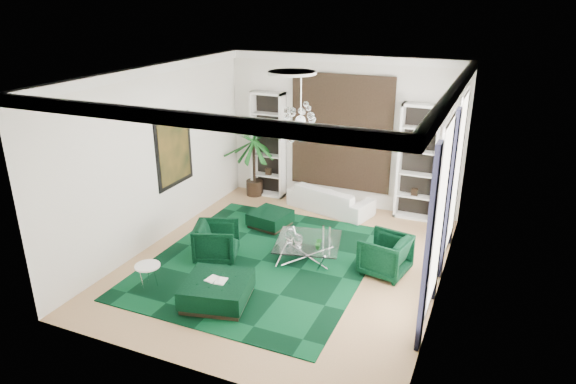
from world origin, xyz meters
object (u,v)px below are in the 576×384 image
at_px(coffee_table, 308,251).
at_px(palm, 254,151).
at_px(armchair_right, 385,255).
at_px(armchair_left, 217,242).
at_px(ottoman_front, 217,291).
at_px(sofa, 330,198).
at_px(ottoman_side, 270,219).
at_px(side_table, 149,276).

xyz_separation_m(coffee_table, palm, (-2.68, 2.90, 1.02)).
height_order(armchair_right, coffee_table, armchair_right).
height_order(armchair_left, ottoman_front, armchair_left).
height_order(sofa, palm, palm).
relative_size(coffee_table, ottoman_front, 1.15).
bearing_deg(sofa, armchair_left, 84.55).
bearing_deg(ottoman_side, side_table, -105.46).
distance_m(ottoman_front, side_table, 1.43).
bearing_deg(side_table, sofa, 68.57).
xyz_separation_m(armchair_left, armchair_right, (3.30, 0.78, 0.01)).
bearing_deg(armchair_left, coffee_table, -89.40).
bearing_deg(palm, coffee_table, -47.29).
xyz_separation_m(coffee_table, ottoman_front, (-0.91, -2.08, 0.00)).
height_order(armchair_right, side_table, armchair_right).
distance_m(sofa, armchair_right, 3.27).
height_order(ottoman_side, ottoman_front, ottoman_front).
distance_m(armchair_left, ottoman_front, 1.64).
relative_size(ottoman_side, side_table, 1.78).
distance_m(side_table, palm, 5.16).
height_order(ottoman_front, side_table, side_table).
bearing_deg(armchair_left, palm, -6.02).
distance_m(ottoman_side, palm, 2.37).
distance_m(sofa, coffee_table, 2.73).
relative_size(sofa, ottoman_front, 1.96).
relative_size(armchair_left, side_table, 1.83).
xyz_separation_m(sofa, coffee_table, (0.44, -2.69, -0.10)).
relative_size(armchair_right, ottoman_side, 1.05).
bearing_deg(armchair_right, ottoman_front, -38.18).
distance_m(sofa, palm, 2.43).
bearing_deg(armchair_right, side_table, -49.74).
height_order(coffee_table, palm, palm).
bearing_deg(side_table, ottoman_side, 74.54).
bearing_deg(sofa, armchair_right, 143.38).
xyz_separation_m(armchair_right, ottoman_front, (-2.47, -2.19, -0.18)).
height_order(sofa, armchair_left, armchair_left).
xyz_separation_m(sofa, side_table, (-1.90, -4.83, -0.09)).
distance_m(sofa, armchair_left, 3.61).
bearing_deg(side_table, palm, 93.89).
xyz_separation_m(ottoman_side, palm, (-1.27, 1.71, 1.05)).
bearing_deg(armchair_right, sofa, -132.05).
bearing_deg(sofa, ottoman_side, 72.59).
distance_m(armchair_left, palm, 3.80).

